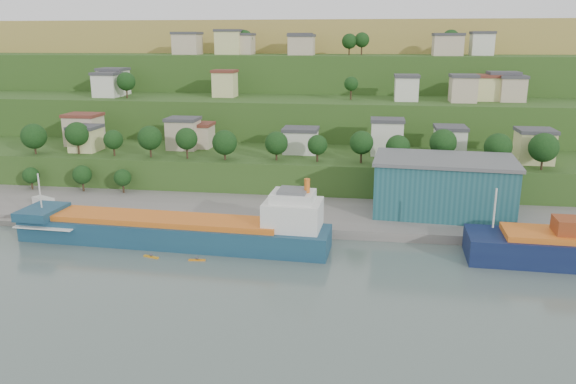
% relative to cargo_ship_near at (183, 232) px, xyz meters
% --- Properties ---
extents(ground, '(500.00, 500.00, 0.00)m').
position_rel_cargo_ship_near_xyz_m(ground, '(10.42, -7.77, -2.63)').
color(ground, '#455451').
rests_on(ground, ground).
extents(quay, '(220.00, 26.00, 4.00)m').
position_rel_cargo_ship_near_xyz_m(quay, '(30.42, 20.23, -2.63)').
color(quay, slate).
rests_on(quay, ground).
extents(pebble_beach, '(40.00, 18.00, 2.40)m').
position_rel_cargo_ship_near_xyz_m(pebble_beach, '(-44.58, 14.23, -2.63)').
color(pebble_beach, slate).
rests_on(pebble_beach, ground).
extents(hillside, '(360.00, 210.00, 96.00)m').
position_rel_cargo_ship_near_xyz_m(hillside, '(10.44, 160.93, -2.55)').
color(hillside, '#284719').
rests_on(hillside, ground).
extents(cargo_ship_near, '(64.55, 12.96, 16.49)m').
position_rel_cargo_ship_near_xyz_m(cargo_ship_near, '(0.00, 0.00, 0.00)').
color(cargo_ship_near, navy).
rests_on(cargo_ship_near, ground).
extents(warehouse, '(32.34, 21.28, 12.80)m').
position_rel_cargo_ship_near_xyz_m(warehouse, '(53.87, 23.23, 5.80)').
color(warehouse, '#1C4E56').
rests_on(warehouse, quay).
extents(caravan, '(6.11, 4.49, 2.64)m').
position_rel_cargo_ship_near_xyz_m(caravan, '(-40.12, 15.76, -0.12)').
color(caravan, silver).
rests_on(caravan, pebble_beach).
extents(dinghy, '(3.84, 1.55, 0.76)m').
position_rel_cargo_ship_near_xyz_m(dinghy, '(-33.42, 10.32, -1.05)').
color(dinghy, silver).
rests_on(dinghy, pebble_beach).
extents(kayak_orange, '(3.22, 0.91, 0.80)m').
position_rel_cargo_ship_near_xyz_m(kayak_orange, '(5.44, -8.29, -2.40)').
color(kayak_orange, orange).
rests_on(kayak_orange, ground).
extents(kayak_yellow, '(3.34, 1.55, 0.83)m').
position_rel_cargo_ship_near_xyz_m(kayak_yellow, '(-3.77, -8.02, -2.39)').
color(kayak_yellow, orange).
rests_on(kayak_yellow, ground).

